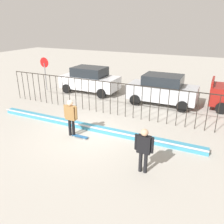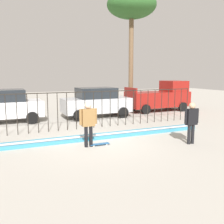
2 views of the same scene
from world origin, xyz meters
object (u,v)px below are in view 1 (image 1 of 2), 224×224
skateboard (80,136)px  stop_sign (45,69)px  skateboarder (71,115)px  parked_car_white (90,80)px  camera_operator (144,147)px  parked_car_silver (162,89)px

skateboard → stop_sign: 8.97m
skateboarder → skateboard: (0.45, -0.02, -0.99)m
parked_car_white → skateboard: bearing=-62.1°
skateboard → stop_sign: bearing=144.0°
skateboarder → camera_operator: bearing=-39.1°
skateboard → stop_sign: (-6.73, 5.73, 1.56)m
parked_car_white → parked_car_silver: bearing=-2.2°
parked_car_silver → stop_sign: size_ratio=1.72×
camera_operator → skateboard: bearing=40.0°
skateboarder → camera_operator: skateboarder is taller
skateboarder → parked_car_silver: bearing=46.0°
camera_operator → stop_sign: size_ratio=0.67×
camera_operator → parked_car_silver: bearing=-20.6°
skateboard → parked_car_white: bearing=121.0°
skateboard → camera_operator: (3.44, -1.26, 0.95)m
skateboarder → stop_sign: 8.51m
parked_car_white → camera_operator: bearing=-48.1°
skateboard → parked_car_silver: 6.71m
skateboarder → camera_operator: (3.89, -1.28, -0.04)m
skateboarder → parked_car_silver: parked_car_silver is taller
skateboard → parked_car_white: 7.44m
parked_car_white → parked_car_silver: size_ratio=1.00×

